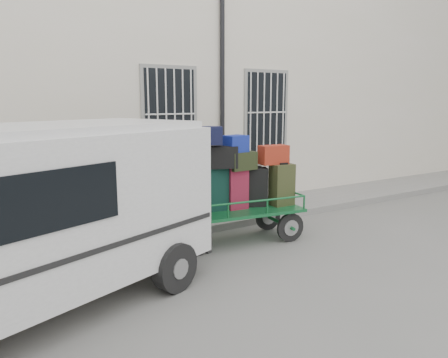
% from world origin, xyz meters
% --- Properties ---
extents(ground, '(80.00, 80.00, 0.00)m').
position_xyz_m(ground, '(0.00, 0.00, 0.00)').
color(ground, slate).
rests_on(ground, ground).
extents(building, '(24.00, 5.15, 6.00)m').
position_xyz_m(building, '(0.00, 5.50, 3.00)').
color(building, beige).
rests_on(building, ground).
extents(sidewalk, '(24.00, 1.70, 0.15)m').
position_xyz_m(sidewalk, '(0.00, 2.20, 0.07)').
color(sidewalk, gray).
rests_on(sidewalk, ground).
extents(luggage_cart, '(2.96, 1.44, 2.21)m').
position_xyz_m(luggage_cart, '(-0.24, 0.66, 1.11)').
color(luggage_cart, black).
rests_on(luggage_cart, ground).
extents(van, '(5.06, 3.50, 2.37)m').
position_xyz_m(van, '(-3.85, -0.40, 1.36)').
color(van, silver).
rests_on(van, ground).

